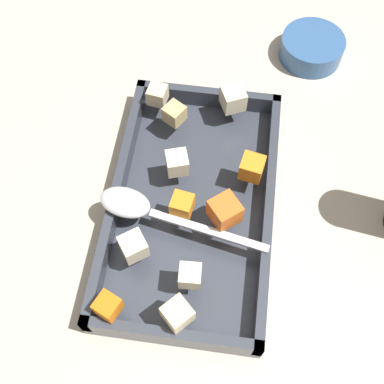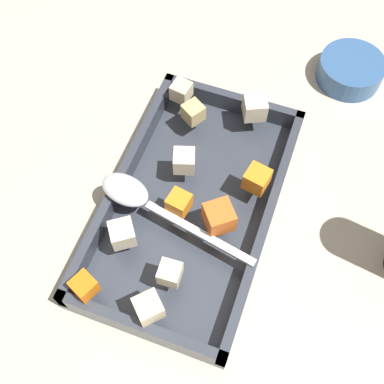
% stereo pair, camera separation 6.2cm
% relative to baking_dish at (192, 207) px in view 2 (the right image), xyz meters
% --- Properties ---
extents(ground_plane, '(4.00, 4.00, 0.00)m').
position_rel_baking_dish_xyz_m(ground_plane, '(0.01, 0.01, -0.01)').
color(ground_plane, '#BCB29E').
extents(baking_dish, '(0.36, 0.21, 0.05)m').
position_rel_baking_dish_xyz_m(baking_dish, '(0.00, 0.00, 0.00)').
color(baking_dish, '#333842').
rests_on(baking_dish, ground_plane).
extents(carrot_chunk_front_center, '(0.03, 0.03, 0.03)m').
position_rel_baking_dish_xyz_m(carrot_chunk_front_center, '(-0.04, 0.07, 0.05)').
color(carrot_chunk_front_center, orange).
rests_on(carrot_chunk_front_center, baking_dish).
extents(carrot_chunk_mid_left, '(0.03, 0.03, 0.03)m').
position_rel_baking_dish_xyz_m(carrot_chunk_mid_left, '(0.02, -0.01, 0.05)').
color(carrot_chunk_mid_left, orange).
rests_on(carrot_chunk_mid_left, baking_dish).
extents(carrot_chunk_heap_side, '(0.03, 0.03, 0.03)m').
position_rel_baking_dish_xyz_m(carrot_chunk_heap_side, '(0.16, -0.07, 0.05)').
color(carrot_chunk_heap_side, orange).
rests_on(carrot_chunk_heap_side, baking_dish).
extents(carrot_chunk_under_handle, '(0.05, 0.05, 0.03)m').
position_rel_baking_dish_xyz_m(carrot_chunk_under_handle, '(0.02, 0.04, 0.05)').
color(carrot_chunk_under_handle, orange).
rests_on(carrot_chunk_under_handle, baking_dish).
extents(potato_chunk_near_right, '(0.03, 0.03, 0.03)m').
position_rel_baking_dish_xyz_m(potato_chunk_near_right, '(0.11, 0.01, 0.05)').
color(potato_chunk_near_right, beige).
rests_on(potato_chunk_near_right, baking_dish).
extents(potato_chunk_rim_edge, '(0.04, 0.04, 0.03)m').
position_rel_baking_dish_xyz_m(potato_chunk_rim_edge, '(-0.15, 0.04, 0.05)').
color(potato_chunk_rim_edge, beige).
rests_on(potato_chunk_rim_edge, baking_dish).
extents(potato_chunk_heap_top, '(0.03, 0.03, 0.03)m').
position_rel_baking_dish_xyz_m(potato_chunk_heap_top, '(-0.15, -0.07, 0.05)').
color(potato_chunk_heap_top, beige).
rests_on(potato_chunk_heap_top, baking_dish).
extents(potato_chunk_corner_sw, '(0.04, 0.04, 0.03)m').
position_rel_baking_dish_xyz_m(potato_chunk_corner_sw, '(0.16, 0.01, 0.05)').
color(potato_chunk_corner_sw, beige).
rests_on(potato_chunk_corner_sw, baking_dish).
extents(potato_chunk_near_spoon, '(0.04, 0.04, 0.03)m').
position_rel_baking_dish_xyz_m(potato_chunk_near_spoon, '(0.09, -0.06, 0.05)').
color(potato_chunk_near_spoon, beige).
rests_on(potato_chunk_near_spoon, baking_dish).
extents(potato_chunk_corner_nw, '(0.04, 0.04, 0.03)m').
position_rel_baking_dish_xyz_m(potato_chunk_corner_nw, '(-0.12, -0.04, 0.05)').
color(potato_chunk_corner_nw, tan).
rests_on(potato_chunk_corner_nw, baking_dish).
extents(potato_chunk_center, '(0.04, 0.04, 0.03)m').
position_rel_baking_dish_xyz_m(potato_chunk_center, '(-0.04, -0.02, 0.05)').
color(potato_chunk_center, beige).
rests_on(potato_chunk_center, baking_dish).
extents(serving_spoon, '(0.07, 0.22, 0.02)m').
position_rel_baking_dish_xyz_m(serving_spoon, '(0.03, -0.07, 0.04)').
color(serving_spoon, silver).
rests_on(serving_spoon, baking_dish).
extents(small_prep_bowl, '(0.10, 0.10, 0.04)m').
position_rel_baking_dish_xyz_m(small_prep_bowl, '(-0.31, 0.15, 0.00)').
color(small_prep_bowl, '#33598C').
rests_on(small_prep_bowl, ground_plane).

